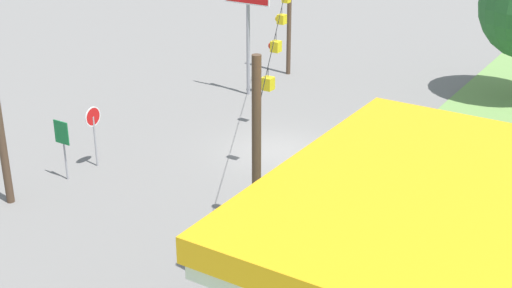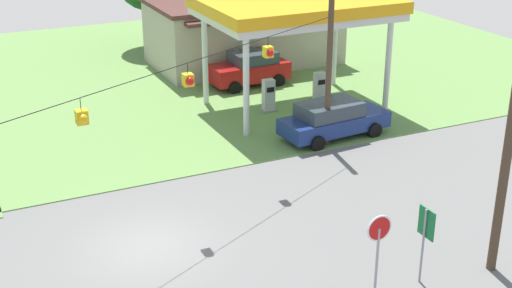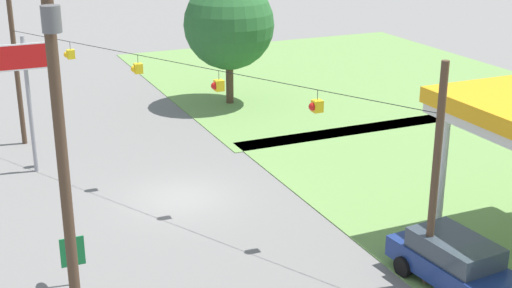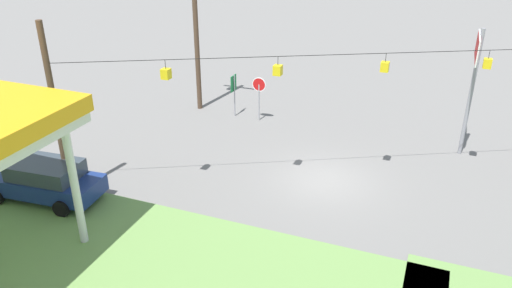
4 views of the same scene
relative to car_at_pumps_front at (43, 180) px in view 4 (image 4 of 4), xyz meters
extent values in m
plane|color=slate|center=(-10.27, -5.63, -0.88)|extent=(160.00, 160.00, 0.00)
cylinder|color=silver|center=(-3.37, 1.83, 1.40)|extent=(0.28, 0.28, 4.56)
cube|color=navy|center=(0.09, 0.01, -0.19)|extent=(5.09, 2.26, 0.70)
cube|color=#333D47|center=(-0.21, -0.02, 0.48)|extent=(2.86, 1.92, 0.64)
cylinder|color=black|center=(1.70, -0.81, -0.54)|extent=(0.70, 0.28, 0.68)
cylinder|color=black|center=(-1.52, 0.82, -0.54)|extent=(0.70, 0.28, 0.68)
cylinder|color=black|center=(-1.36, -1.06, -0.54)|extent=(0.70, 0.28, 0.68)
cylinder|color=#99999E|center=(-5.14, -10.95, 0.17)|extent=(0.08, 0.08, 2.10)
cylinder|color=white|center=(-5.14, -10.95, 1.22)|extent=(0.80, 0.03, 0.80)
cylinder|color=red|center=(-5.14, -10.95, 1.22)|extent=(0.70, 0.03, 0.70)
cylinder|color=gray|center=(-15.73, -10.61, 2.16)|extent=(0.18, 0.18, 6.08)
cube|color=white|center=(-15.63, -10.61, 4.33)|extent=(0.06, 2.56, 1.13)
cube|color=red|center=(-15.63, -10.61, 4.33)|extent=(0.07, 2.44, 1.01)
cylinder|color=gray|center=(-3.63, -11.05, 0.32)|extent=(0.07, 0.07, 2.40)
cube|color=#146B33|center=(-3.58, -11.05, 1.07)|extent=(0.04, 0.70, 0.90)
cylinder|color=#4C3828|center=(-1.20, -11.40, 4.56)|extent=(0.28, 0.28, 10.89)
cylinder|color=#4C3828|center=(-0.69, -0.63, 2.73)|extent=(0.24, 0.24, 7.21)
cylinder|color=black|center=(-10.27, -5.63, 4.75)|extent=(19.17, 10.02, 0.02)
cylinder|color=black|center=(-16.02, -8.63, 4.57)|extent=(0.02, 0.02, 0.35)
cube|color=yellow|center=(-16.02, -8.63, 4.20)|extent=(0.32, 0.32, 0.40)
sphere|color=yellow|center=(-16.02, -8.80, 4.20)|extent=(0.28, 0.28, 0.28)
cylinder|color=black|center=(-12.19, -6.63, 4.57)|extent=(0.02, 0.02, 0.35)
cube|color=yellow|center=(-12.19, -6.63, 4.20)|extent=(0.32, 0.32, 0.40)
sphere|color=yellow|center=(-12.19, -6.80, 4.20)|extent=(0.28, 0.28, 0.28)
cylinder|color=black|center=(-8.35, -4.63, 4.57)|extent=(0.02, 0.02, 0.35)
cube|color=yellow|center=(-8.35, -4.63, 4.20)|extent=(0.32, 0.32, 0.40)
sphere|color=red|center=(-8.35, -4.80, 4.20)|extent=(0.28, 0.28, 0.28)
cylinder|color=black|center=(-4.52, -2.63, 4.57)|extent=(0.02, 0.02, 0.35)
cube|color=yellow|center=(-4.52, -2.63, 4.20)|extent=(0.32, 0.32, 0.40)
sphere|color=red|center=(-4.52, -2.80, 4.20)|extent=(0.28, 0.28, 0.28)
camera|label=1|loc=(13.31, 8.20, 11.03)|focal=50.00mm
camera|label=2|loc=(-15.70, -25.24, 10.90)|focal=50.00mm
camera|label=3|loc=(15.33, -13.62, 10.79)|focal=50.00mm
camera|label=4|loc=(-14.43, 13.21, 9.98)|focal=35.00mm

